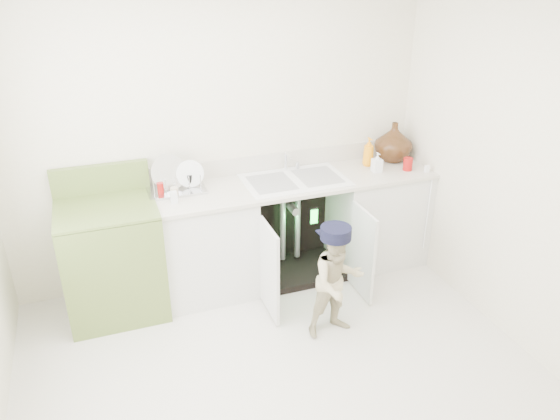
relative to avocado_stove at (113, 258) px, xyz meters
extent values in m
plane|color=beige|center=(0.97, -1.18, -0.47)|extent=(3.50, 3.50, 0.00)
cube|color=#EDE5CB|center=(0.97, 0.32, 0.78)|extent=(3.50, 2.50, 0.02)
cube|color=#EDE5CB|center=(0.97, -2.68, 0.78)|extent=(3.50, 2.50, 0.02)
cube|color=#EDE5CB|center=(2.72, -1.18, 0.78)|extent=(2.50, 3.00, 0.02)
cube|color=silver|center=(0.72, 0.02, -0.04)|extent=(0.80, 0.60, 0.86)
cube|color=silver|center=(2.32, 0.02, -0.04)|extent=(0.80, 0.60, 0.86)
cube|color=black|center=(1.52, 0.29, -0.04)|extent=(0.80, 0.06, 0.86)
cube|color=black|center=(1.52, 0.02, -0.44)|extent=(0.80, 0.60, 0.06)
cylinder|color=gray|center=(1.45, 0.12, -0.02)|extent=(0.05, 0.05, 0.70)
cylinder|color=gray|center=(1.59, 0.12, -0.02)|extent=(0.05, 0.05, 0.70)
cylinder|color=gray|center=(1.52, 0.07, 0.15)|extent=(0.07, 0.18, 0.07)
cube|color=silver|center=(1.12, -0.48, -0.07)|extent=(0.03, 0.40, 0.76)
cube|color=silver|center=(1.92, -0.48, -0.07)|extent=(0.02, 0.40, 0.76)
cube|color=beige|center=(1.52, 0.02, 0.41)|extent=(2.44, 0.64, 0.03)
cube|color=beige|center=(1.52, 0.31, 0.50)|extent=(2.44, 0.02, 0.15)
cube|color=white|center=(1.52, 0.02, 0.42)|extent=(0.85, 0.55, 0.02)
cube|color=gray|center=(1.32, 0.02, 0.43)|extent=(0.34, 0.40, 0.01)
cube|color=gray|center=(1.73, 0.02, 0.43)|extent=(0.34, 0.40, 0.01)
cylinder|color=silver|center=(1.52, 0.24, 0.52)|extent=(0.03, 0.03, 0.17)
cylinder|color=silver|center=(1.52, 0.18, 0.59)|extent=(0.02, 0.14, 0.02)
cylinder|color=silver|center=(1.63, 0.24, 0.47)|extent=(0.04, 0.04, 0.06)
cylinder|color=white|center=(2.65, -0.29, 0.08)|extent=(0.01, 0.01, 0.70)
cube|color=white|center=(2.65, -0.20, 0.46)|extent=(0.04, 0.02, 0.06)
cube|color=silver|center=(0.55, 0.14, 0.44)|extent=(0.45, 0.30, 0.02)
cylinder|color=silver|center=(0.51, 0.16, 0.52)|extent=(0.28, 0.10, 0.27)
cylinder|color=white|center=(0.67, 0.14, 0.51)|extent=(0.22, 0.06, 0.22)
cylinder|color=silver|center=(0.37, 0.04, 0.51)|extent=(0.01, 0.01, 0.13)
cylinder|color=silver|center=(0.46, 0.04, 0.51)|extent=(0.01, 0.01, 0.13)
cylinder|color=silver|center=(0.55, 0.04, 0.51)|extent=(0.01, 0.01, 0.13)
cylinder|color=silver|center=(0.64, 0.04, 0.51)|extent=(0.01, 0.01, 0.13)
cylinder|color=silver|center=(0.73, 0.04, 0.51)|extent=(0.01, 0.01, 0.13)
imported|color=#4C3015|center=(2.52, 0.16, 0.60)|extent=(0.34, 0.34, 0.35)
imported|color=orange|center=(2.25, 0.12, 0.56)|extent=(0.10, 0.10, 0.25)
imported|color=white|center=(2.25, -0.04, 0.51)|extent=(0.08, 0.08, 0.17)
cylinder|color=#AA100E|center=(2.52, -0.10, 0.48)|extent=(0.08, 0.08, 0.11)
cylinder|color=#A9120E|center=(0.43, 0.10, 0.48)|extent=(0.05, 0.05, 0.10)
cylinder|color=#C1AC8E|center=(0.52, 0.02, 0.47)|extent=(0.06, 0.06, 0.08)
cylinder|color=black|center=(0.67, 0.14, 0.49)|extent=(0.04, 0.04, 0.12)
cube|color=silver|center=(0.50, -0.08, 0.47)|extent=(0.05, 0.05, 0.09)
cube|color=olive|center=(0.00, -0.01, -0.03)|extent=(0.73, 0.65, 0.89)
cube|color=olive|center=(0.00, -0.01, 0.43)|extent=(0.73, 0.65, 0.02)
cube|color=olive|center=(0.00, 0.28, 0.55)|extent=(0.73, 0.06, 0.23)
cylinder|color=black|center=(-0.18, -0.17, 0.43)|extent=(0.16, 0.16, 0.02)
cylinder|color=silver|center=(-0.18, -0.17, 0.44)|extent=(0.19, 0.19, 0.01)
cylinder|color=black|center=(-0.18, 0.15, 0.43)|extent=(0.16, 0.16, 0.02)
cylinder|color=silver|center=(-0.18, 0.15, 0.44)|extent=(0.19, 0.19, 0.01)
cylinder|color=black|center=(0.18, -0.17, 0.43)|extent=(0.16, 0.16, 0.02)
cylinder|color=silver|center=(0.18, -0.17, 0.44)|extent=(0.19, 0.19, 0.01)
cylinder|color=black|center=(0.18, 0.15, 0.43)|extent=(0.16, 0.16, 0.02)
cylinder|color=silver|center=(0.18, 0.15, 0.44)|extent=(0.19, 0.19, 0.01)
imported|color=beige|center=(1.52, -0.86, -0.03)|extent=(0.45, 0.36, 0.87)
cylinder|color=black|center=(1.52, -0.86, 0.37)|extent=(0.23, 0.23, 0.09)
cube|color=black|center=(1.51, -0.76, 0.34)|extent=(0.18, 0.10, 0.01)
cube|color=black|center=(1.55, -0.32, 0.25)|extent=(0.07, 0.01, 0.14)
cube|color=#26F23F|center=(1.55, -0.33, 0.25)|extent=(0.06, 0.00, 0.12)
camera|label=1|loc=(-0.02, -3.87, 2.18)|focal=35.00mm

